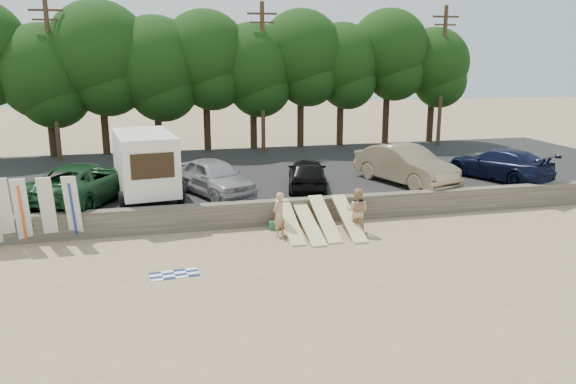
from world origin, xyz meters
The scene contains 24 objects.
ground centered at (0.00, 0.00, 0.00)m, with size 120.00×120.00×0.00m, color tan.
seawall centered at (0.00, 3.00, 0.50)m, with size 44.00×0.50×1.00m, color #6B6356.
parking_lot centered at (0.00, 10.50, 0.35)m, with size 44.00×14.50×0.70m, color #282828.
treeline centered at (-1.00, 17.60, 6.40)m, with size 32.99×6.18×9.10m.
utility_poles centered at (2.00, 16.00, 5.43)m, with size 25.80×0.26×9.00m.
box_trailer centered at (-5.05, 5.69, 2.27)m, with size 3.01×4.66×2.80m.
car_1 centered at (-7.52, 5.80, 1.52)m, with size 2.71×5.87×1.63m, color #153B20.
car_2 centered at (-2.19, 5.63, 1.49)m, with size 1.87×4.64×1.58m, color #96959A.
car_3 centered at (2.03, 5.75, 1.42)m, with size 1.71×4.25×1.45m, color black.
car_4 centered at (6.83, 5.76, 1.60)m, with size 1.90×5.45×1.80m, color #96805F.
car_5 centered at (11.69, 5.58, 1.46)m, with size 2.12×5.23×1.52m, color black.
surfboard_upright_3 centered at (-9.89, 2.59, 1.27)m, with size 0.50×0.06×2.60m, color silver.
surfboard_upright_4 centered at (-9.31, 2.51, 1.26)m, with size 0.50×0.06×2.60m, color silver.
surfboard_upright_5 centered at (-8.46, 2.54, 1.27)m, with size 0.50×0.06×2.60m, color silver.
surfboard_upright_6 centered at (-7.61, 2.54, 1.26)m, with size 0.50×0.06×2.60m, color silver.
surfboard_low_0 centered at (0.20, 1.57, 0.52)m, with size 0.56×3.00×0.07m, color #DAD189.
surfboard_low_1 centered at (0.90, 1.35, 0.43)m, with size 0.56×3.00×0.07m, color #DAD189.
surfboard_low_2 centered at (1.55, 1.49, 0.57)m, with size 0.56×3.00×0.07m, color #DAD189.
surfboard_low_3 centered at (2.46, 1.31, 0.58)m, with size 0.56×3.00×0.07m, color #DAD189.
beachgoer_a centered at (-0.23, 1.52, 0.84)m, with size 0.62×0.40×1.69m, color tan.
beachgoer_b centered at (2.72, 1.10, 0.89)m, with size 0.86×0.67×1.78m, color tan.
cooler centered at (-0.25, 2.36, 0.16)m, with size 0.38×0.30×0.32m, color #217B44.
gear_bag centered at (1.99, 1.94, 0.11)m, with size 0.30×0.25×0.22m, color orange.
beach_towel centered at (-4.24, -1.47, 0.01)m, with size 1.50×1.50×0.00m, color white.
Camera 1 is at (-4.60, -18.20, 6.69)m, focal length 35.00 mm.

